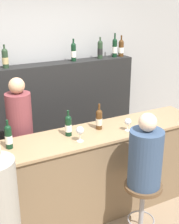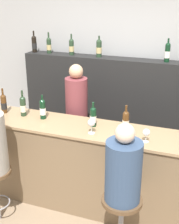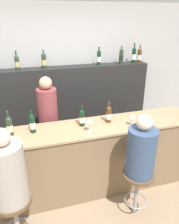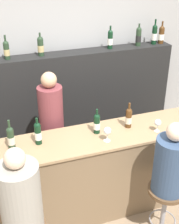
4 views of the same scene
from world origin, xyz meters
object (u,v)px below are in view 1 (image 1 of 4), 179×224
(wine_bottle_counter_3, at_px, (68,125))
(bartender, at_px, (22,149))
(wine_bottle_backbar_7, at_px, (121,48))
(wine_glass_0, at_px, (80,131))
(wine_bottle_counter_4, at_px, (99,119))
(wine_bottle_backbar_6, at_px, (115,48))
(wine_bottle_counter_2, at_px, (9,136))
(wine_bottle_backbar_5, at_px, (100,49))
(guest_seated_right, at_px, (145,156))
(bar_stool_right, at_px, (143,196))
(wine_glass_1, at_px, (128,122))
(wine_bottle_backbar_3, at_px, (5,58))
(wine_bottle_backbar_4, at_px, (74,52))

(wine_bottle_counter_3, distance_m, bartender, 0.73)
(wine_bottle_backbar_7, bearing_deg, wine_glass_0, -135.03)
(wine_glass_0, bearing_deg, wine_bottle_backbar_7, 44.97)
(wine_bottle_counter_4, distance_m, wine_bottle_backbar_6, 1.60)
(wine_bottle_counter_2, distance_m, wine_bottle_backbar_5, 2.13)
(wine_bottle_counter_2, bearing_deg, guest_seated_right, -29.64)
(wine_bottle_backbar_7, xyz_separation_m, bar_stool_right, (-0.89, -1.84, -1.19))
(wine_bottle_backbar_7, height_order, guest_seated_right, wine_bottle_backbar_7)
(wine_bottle_backbar_6, height_order, bar_stool_right, wine_bottle_backbar_6)
(wine_glass_1, bearing_deg, bar_stool_right, -102.84)
(bartender, bearing_deg, wine_bottle_backbar_3, 85.00)
(wine_bottle_backbar_4, height_order, wine_bottle_backbar_6, wine_bottle_backbar_6)
(wine_bottle_backbar_6, bearing_deg, wine_bottle_backbar_5, -180.00)
(wine_glass_0, bearing_deg, wine_bottle_backbar_6, 47.49)
(wine_bottle_counter_3, relative_size, wine_bottle_backbar_5, 0.92)
(wine_bottle_counter_3, height_order, wine_bottle_backbar_7, wine_bottle_backbar_7)
(wine_bottle_counter_3, xyz_separation_m, wine_glass_1, (0.63, -0.19, -0.01))
(wine_bottle_counter_4, distance_m, wine_bottle_backbar_4, 1.33)
(wine_glass_1, bearing_deg, wine_bottle_counter_2, 171.66)
(bartender, bearing_deg, wine_glass_0, -56.00)
(wine_bottle_backbar_4, bearing_deg, wine_bottle_backbar_3, 180.00)
(wine_bottle_counter_2, xyz_separation_m, wine_bottle_backbar_7, (2.05, 1.18, 0.54))
(wine_bottle_counter_2, bearing_deg, wine_glass_0, -15.28)
(wine_glass_0, xyz_separation_m, bar_stool_right, (0.48, -0.47, -0.65))
(wine_bottle_counter_2, xyz_separation_m, bartender, (0.24, 0.47, -0.41))
(wine_glass_1, height_order, bar_stool_right, wine_glass_1)
(wine_bottle_counter_2, relative_size, wine_bottle_backbar_3, 1.00)
(wine_bottle_counter_4, bearing_deg, bar_stool_right, -77.06)
(wine_glass_0, bearing_deg, wine_bottle_backbar_5, 53.72)
(guest_seated_right, height_order, bartender, bartender)
(bartender, bearing_deg, wine_bottle_backbar_6, 22.77)
(wine_bottle_backbar_4, xyz_separation_m, wine_glass_1, (0.01, -1.37, -0.57))
(wine_bottle_counter_4, relative_size, bar_stool_right, 0.46)
(wine_bottle_backbar_4, relative_size, wine_bottle_backbar_5, 1.01)
(wine_bottle_counter_3, bearing_deg, guest_seated_right, -51.47)
(wine_bottle_backbar_4, relative_size, bar_stool_right, 0.48)
(wine_bottle_counter_4, bearing_deg, wine_bottle_counter_2, 180.00)
(wine_bottle_backbar_6, xyz_separation_m, wine_bottle_backbar_7, (0.12, 0.00, -0.01))
(wine_bottle_backbar_4, height_order, guest_seated_right, wine_bottle_backbar_4)
(wine_bottle_backbar_7, xyz_separation_m, wine_glass_0, (-1.37, -1.37, -0.55))
(wine_glass_0, bearing_deg, wine_bottle_backbar_3, 105.53)
(wine_bottle_counter_2, bearing_deg, wine_bottle_backbar_4, 43.22)
(wine_glass_1, height_order, guest_seated_right, guest_seated_right)
(wine_bottle_backbar_7, height_order, wine_glass_0, wine_bottle_backbar_7)
(wine_bottle_backbar_4, xyz_separation_m, wine_glass_0, (-0.58, -1.37, -0.55))
(wine_glass_0, bearing_deg, guest_seated_right, -44.70)
(wine_bottle_backbar_5, bearing_deg, wine_bottle_counter_4, -119.78)
(wine_bottle_backbar_6, xyz_separation_m, wine_glass_0, (-1.25, -1.37, -0.56))
(wine_bottle_backbar_4, distance_m, bar_stool_right, 2.20)
(wine_bottle_counter_4, height_order, guest_seated_right, guest_seated_right)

